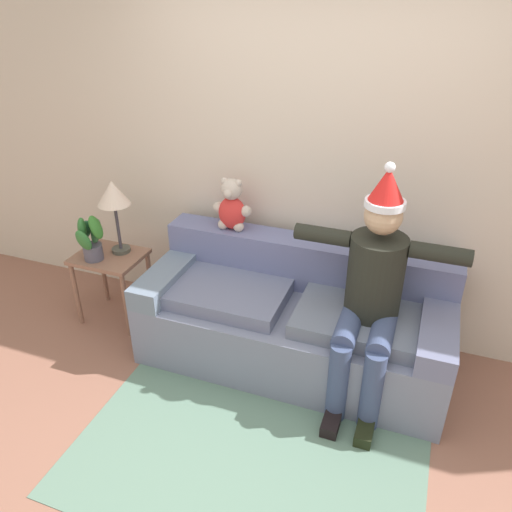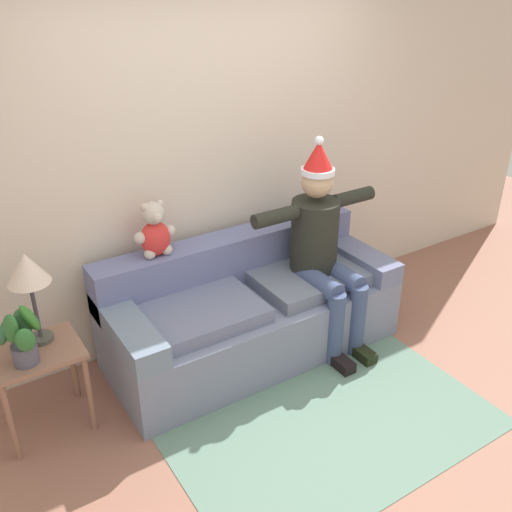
{
  "view_description": "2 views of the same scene",
  "coord_description": "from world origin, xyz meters",
  "views": [
    {
      "loc": [
        0.73,
        -1.7,
        2.38
      ],
      "look_at": [
        -0.27,
        0.99,
        0.8
      ],
      "focal_mm": 35.09,
      "sensor_mm": 36.0,
      "label": 1
    },
    {
      "loc": [
        -1.81,
        -1.88,
        2.51
      ],
      "look_at": [
        -0.02,
        0.93,
        0.81
      ],
      "focal_mm": 39.56,
      "sensor_mm": 36.0,
      "label": 2
    }
  ],
  "objects": [
    {
      "name": "potted_plant",
      "position": [
        -1.53,
        0.92,
        0.74
      ],
      "size": [
        0.27,
        0.26,
        0.37
      ],
      "color": "#4F4D5E",
      "rests_on": "side_table"
    },
    {
      "name": "table_lamp",
      "position": [
        -1.41,
        1.09,
        1.01
      ],
      "size": [
        0.24,
        0.24,
        0.57
      ],
      "color": "#484940",
      "rests_on": "side_table"
    },
    {
      "name": "side_table",
      "position": [
        -1.46,
        1.01,
        0.46
      ],
      "size": [
        0.5,
        0.41,
        0.56
      ],
      "color": "#8D614F",
      "rests_on": "ground_plane"
    },
    {
      "name": "area_rug",
      "position": [
        0.0,
        0.02,
        0.0
      ],
      "size": [
        1.98,
        1.12,
        0.01
      ],
      "primitive_type": "cube",
      "color": "slate",
      "rests_on": "ground_plane"
    },
    {
      "name": "teddy_bear",
      "position": [
        -0.56,
        1.3,
        0.98
      ],
      "size": [
        0.29,
        0.17,
        0.38
      ],
      "color": "red",
      "rests_on": "couch"
    },
    {
      "name": "couch",
      "position": [
        0.0,
        1.04,
        0.33
      ],
      "size": [
        2.06,
        0.85,
        0.81
      ],
      "color": "slate",
      "rests_on": "ground_plane"
    },
    {
      "name": "ground_plane",
      "position": [
        0.0,
        0.0,
        0.0
      ],
      "size": [
        10.0,
        10.0,
        0.0
      ],
      "primitive_type": "plane",
      "color": "#925F4E"
    },
    {
      "name": "person_seated",
      "position": [
        0.51,
        0.88,
        0.78
      ],
      "size": [
        1.02,
        0.77,
        1.53
      ],
      "color": "black",
      "rests_on": "ground_plane"
    },
    {
      "name": "back_wall",
      "position": [
        0.0,
        1.55,
        1.35
      ],
      "size": [
        7.0,
        0.1,
        2.7
      ],
      "primitive_type": "cube",
      "color": "beige",
      "rests_on": "ground_plane"
    }
  ]
}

